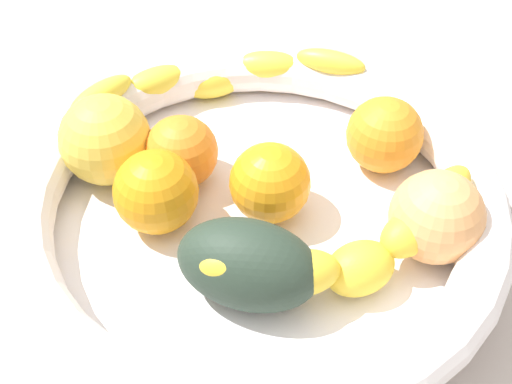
{
  "coord_description": "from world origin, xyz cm",
  "views": [
    {
      "loc": [
        32.34,
        14.13,
        44.04
      ],
      "look_at": [
        0.0,
        0.0,
        8.19
      ],
      "focal_mm": 48.24,
      "sensor_mm": 36.0,
      "label": 1
    }
  ],
  "objects": [
    {
      "name": "peach_blush",
      "position": [
        -2.48,
        12.72,
        8.56
      ],
      "size": [
        6.75,
        6.75,
        6.75
      ],
      "primitive_type": "sphere",
      "color": "#F0A362",
      "rests_on": "fruit_bowl"
    },
    {
      "name": "banana_draped_right",
      "position": [
        2.38,
        8.41,
        8.22
      ],
      "size": [
        17.14,
        15.48,
        5.51
      ],
      "color": "yellow",
      "rests_on": "fruit_bowl"
    },
    {
      "name": "orange_front",
      "position": [
        -1.23,
        0.59,
        8.24
      ],
      "size": [
        6.11,
        6.11,
        6.11
      ],
      "primitive_type": "sphere",
      "color": "orange",
      "rests_on": "fruit_bowl"
    },
    {
      "name": "fruit_bowl",
      "position": [
        0.0,
        0.0,
        6.12
      ],
      "size": [
        37.35,
        37.35,
        6.04
      ],
      "color": "white",
      "rests_on": "kitchen_counter"
    },
    {
      "name": "orange_mid_left",
      "position": [
        -9.9,
        6.85,
        8.27
      ],
      "size": [
        6.16,
        6.16,
        6.16
      ],
      "primitive_type": "sphere",
      "color": "orange",
      "rests_on": "fruit_bowl"
    },
    {
      "name": "avocado_dark",
      "position": [
        6.44,
        2.24,
        8.23
      ],
      "size": [
        7.26,
        10.48,
        6.26
      ],
      "primitive_type": "ellipsoid",
      "rotation": [
        0.0,
        0.0,
        4.84
      ],
      "color": "#29392D",
      "rests_on": "fruit_bowl"
    },
    {
      "name": "apple_yellow",
      "position": [
        -0.18,
        -12.83,
        8.79
      ],
      "size": [
        7.21,
        7.21,
        7.21
      ],
      "primitive_type": "sphere",
      "color": "#E4C345",
      "rests_on": "fruit_bowl"
    },
    {
      "name": "orange_rear",
      "position": [
        3.05,
        -6.64,
        8.34
      ],
      "size": [
        6.31,
        6.31,
        6.31
      ],
      "primitive_type": "sphere",
      "color": "orange",
      "rests_on": "fruit_bowl"
    },
    {
      "name": "orange_mid_right",
      "position": [
        -1.77,
        -7.14,
        8.1
      ],
      "size": [
        5.82,
        5.82,
        5.82
      ],
      "primitive_type": "sphere",
      "color": "orange",
      "rests_on": "fruit_bowl"
    },
    {
      "name": "banana_draped_left",
      "position": [
        -11.79,
        -9.26,
        7.96
      ],
      "size": [
        16.61,
        20.63,
        5.09
      ],
      "color": "yellow",
      "rests_on": "fruit_bowl"
    },
    {
      "name": "kitchen_counter",
      "position": [
        0.0,
        0.0,
        1.5
      ],
      "size": [
        120.0,
        120.0,
        3.0
      ],
      "primitive_type": "cube",
      "color": "#ADA29C",
      "rests_on": "ground"
    }
  ]
}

